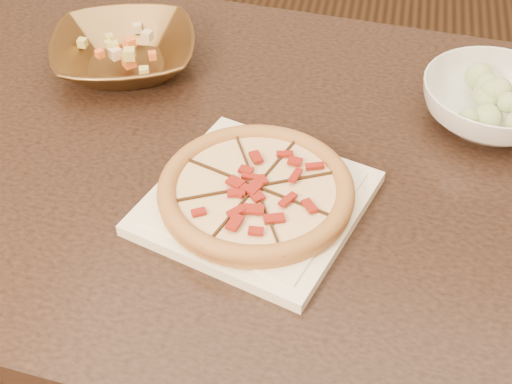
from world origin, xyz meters
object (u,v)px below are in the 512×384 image
salad_bowl (492,103)px  bronze_bowl (125,53)px  dining_table (227,194)px  pizza (256,190)px  plate (256,202)px

salad_bowl → bronze_bowl: bearing=177.1°
dining_table → pizza: 0.20m
plate → bronze_bowl: bearing=134.3°
bronze_bowl → dining_table: bearing=-39.5°
pizza → bronze_bowl: bronze_bowl is taller
bronze_bowl → salad_bowl: (0.63, -0.03, 0.00)m
bronze_bowl → salad_bowl: bearing=-2.9°
salad_bowl → pizza: bearing=-140.4°
plate → bronze_bowl: bronze_bowl is taller
dining_table → bronze_bowl: size_ratio=5.83×
dining_table → plate: (0.07, -0.12, 0.11)m
plate → pizza: pizza is taller
dining_table → pizza: bearing=-58.6°
pizza → salad_bowl: bearing=39.6°
dining_table → pizza: size_ratio=5.35×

